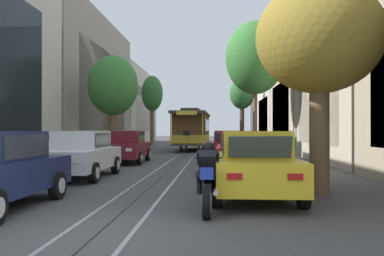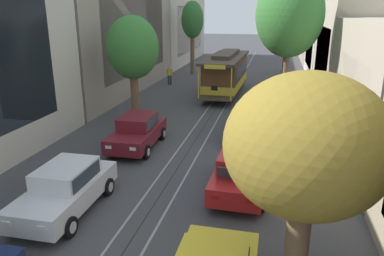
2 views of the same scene
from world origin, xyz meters
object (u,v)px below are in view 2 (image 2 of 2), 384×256
at_px(parked_car_white_second_left, 66,189).
at_px(street_tree_kerb_right_second, 290,15).
at_px(pedestrian_on_left_pavement, 304,157).
at_px(street_tree_kerb_right_near, 306,149).
at_px(pedestrian_crossing_far, 170,74).
at_px(parked_car_maroon_mid_right, 248,122).
at_px(parked_car_maroon_mid_left, 137,131).
at_px(parked_car_red_second_right, 241,171).
at_px(street_tree_kerb_left_mid, 192,21).
at_px(cable_car_trolley, 226,73).
at_px(street_tree_kerb_right_mid, 288,23).
at_px(street_tree_kerb_left_second, 133,49).

xyz_separation_m(parked_car_white_second_left, street_tree_kerb_right_second, (7.07, 11.91, 5.34)).
bearing_deg(pedestrian_on_left_pavement, street_tree_kerb_right_near, -95.08).
relative_size(parked_car_white_second_left, pedestrian_crossing_far, 2.64).
distance_m(parked_car_maroon_mid_right, street_tree_kerb_right_near, 12.42).
height_order(parked_car_white_second_left, street_tree_kerb_right_second, street_tree_kerb_right_second).
bearing_deg(street_tree_kerb_right_near, parked_car_maroon_mid_left, 127.52).
bearing_deg(parked_car_red_second_right, street_tree_kerb_right_second, 80.50).
distance_m(parked_car_red_second_right, street_tree_kerb_right_near, 6.62).
xyz_separation_m(parked_car_white_second_left, street_tree_kerb_right_near, (7.19, -2.93, 3.11)).
height_order(street_tree_kerb_left_mid, pedestrian_crossing_far, street_tree_kerb_left_mid).
height_order(parked_car_red_second_right, street_tree_kerb_right_second, street_tree_kerb_right_second).
bearing_deg(street_tree_kerb_right_second, parked_car_red_second_right, -99.50).
bearing_deg(street_tree_kerb_left_mid, pedestrian_crossing_far, -96.33).
height_order(street_tree_kerb_right_second, cable_car_trolley, street_tree_kerb_right_second).
relative_size(parked_car_white_second_left, street_tree_kerb_right_mid, 0.62).
bearing_deg(parked_car_red_second_right, parked_car_maroon_mid_left, 146.55).
xyz_separation_m(parked_car_white_second_left, pedestrian_on_left_pavement, (7.83, 4.35, 0.10)).
bearing_deg(street_tree_kerb_left_mid, pedestrian_on_left_pavement, -67.48).
relative_size(parked_car_red_second_right, street_tree_kerb_right_near, 0.81).
relative_size(parked_car_white_second_left, pedestrian_on_left_pavement, 2.73).
distance_m(parked_car_red_second_right, pedestrian_on_left_pavement, 2.85).
distance_m(parked_car_maroon_mid_right, street_tree_kerb_left_second, 7.95).
height_order(parked_car_maroon_mid_left, street_tree_kerb_right_mid, street_tree_kerb_right_mid).
xyz_separation_m(parked_car_red_second_right, pedestrian_on_left_pavement, (2.31, 1.67, 0.10)).
height_order(street_tree_kerb_left_mid, street_tree_kerb_right_mid, street_tree_kerb_left_mid).
relative_size(street_tree_kerb_right_near, street_tree_kerb_right_mid, 0.77).
bearing_deg(parked_car_red_second_right, parked_car_maroon_mid_right, 92.37).
distance_m(parked_car_maroon_mid_left, pedestrian_on_left_pavement, 7.90).
bearing_deg(parked_car_maroon_mid_left, parked_car_red_second_right, -33.45).
height_order(parked_car_maroon_mid_left, street_tree_kerb_left_mid, street_tree_kerb_left_mid).
relative_size(parked_car_white_second_left, street_tree_kerb_right_near, 0.81).
xyz_separation_m(parked_car_maroon_mid_right, street_tree_kerb_left_second, (-6.93, 1.77, 3.48)).
distance_m(parked_car_red_second_right, street_tree_kerb_right_mid, 25.98).
relative_size(parked_car_maroon_mid_right, pedestrian_crossing_far, 2.64).
distance_m(parked_car_maroon_mid_right, cable_car_trolley, 10.61).
bearing_deg(cable_car_trolley, parked_car_white_second_left, -98.05).
distance_m(street_tree_kerb_right_near, pedestrian_crossing_far, 26.83).
bearing_deg(pedestrian_crossing_far, street_tree_kerb_right_near, -68.24).
distance_m(street_tree_kerb_right_second, street_tree_kerb_right_mid, 16.33).
relative_size(street_tree_kerb_left_second, street_tree_kerb_right_second, 0.73).
distance_m(street_tree_kerb_left_mid, street_tree_kerb_right_second, 18.55).
bearing_deg(parked_car_maroon_mid_left, parked_car_white_second_left, -91.49).
distance_m(parked_car_maroon_mid_right, street_tree_kerb_right_mid, 19.89).
relative_size(street_tree_kerb_left_second, cable_car_trolley, 0.67).
xyz_separation_m(street_tree_kerb_left_mid, street_tree_kerb_right_mid, (9.36, 0.13, -0.07)).
distance_m(cable_car_trolley, pedestrian_crossing_far, 6.06).
distance_m(street_tree_kerb_right_near, street_tree_kerb_right_second, 15.01).
relative_size(parked_car_maroon_mid_left, cable_car_trolley, 0.48).
xyz_separation_m(street_tree_kerb_left_second, cable_car_trolley, (4.38, 8.49, -2.61)).
relative_size(parked_car_maroon_mid_right, street_tree_kerb_right_second, 0.52).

